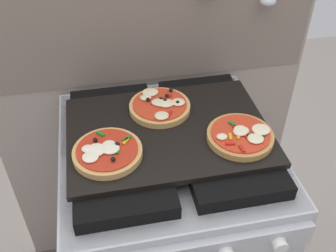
{
  "coord_description": "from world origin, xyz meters",
  "views": [
    {
      "loc": [
        -0.16,
        -0.8,
        1.61
      ],
      "look_at": [
        0.0,
        0.0,
        0.93
      ],
      "focal_mm": 42.29,
      "sensor_mm": 36.0,
      "label": 1
    }
  ],
  "objects_px": {
    "pizza_center": "(160,106)",
    "pizza_left": "(107,152)",
    "stove": "(168,232)",
    "pizza_right": "(241,135)",
    "baking_tray": "(168,131)"
  },
  "relations": [
    {
      "from": "baking_tray",
      "to": "pizza_center",
      "type": "xyz_separation_m",
      "value": [
        -0.01,
        0.09,
        0.02
      ]
    },
    {
      "from": "pizza_left",
      "to": "pizza_center",
      "type": "relative_size",
      "value": 1.0
    },
    {
      "from": "pizza_center",
      "to": "pizza_right",
      "type": "bearing_deg",
      "value": -42.31
    },
    {
      "from": "baking_tray",
      "to": "pizza_center",
      "type": "distance_m",
      "value": 0.09
    },
    {
      "from": "pizza_center",
      "to": "pizza_left",
      "type": "bearing_deg",
      "value": -135.71
    },
    {
      "from": "baking_tray",
      "to": "pizza_right",
      "type": "bearing_deg",
      "value": -23.75
    },
    {
      "from": "stove",
      "to": "pizza_center",
      "type": "height_order",
      "value": "pizza_center"
    },
    {
      "from": "stove",
      "to": "pizza_center",
      "type": "relative_size",
      "value": 5.17
    },
    {
      "from": "baking_tray",
      "to": "pizza_right",
      "type": "distance_m",
      "value": 0.2
    },
    {
      "from": "stove",
      "to": "pizza_right",
      "type": "relative_size",
      "value": 5.17
    },
    {
      "from": "stove",
      "to": "pizza_left",
      "type": "distance_m",
      "value": 0.51
    },
    {
      "from": "pizza_right",
      "to": "pizza_center",
      "type": "relative_size",
      "value": 1.0
    },
    {
      "from": "stove",
      "to": "pizza_right",
      "type": "distance_m",
      "value": 0.52
    },
    {
      "from": "pizza_left",
      "to": "pizza_right",
      "type": "bearing_deg",
      "value": -1.21
    },
    {
      "from": "stove",
      "to": "pizza_right",
      "type": "bearing_deg",
      "value": -23.31
    }
  ]
}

